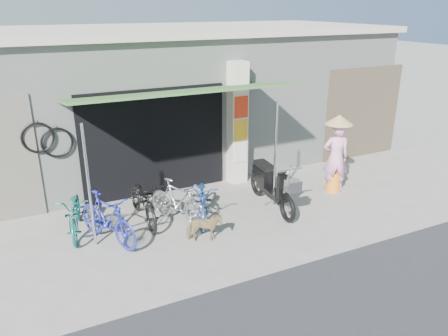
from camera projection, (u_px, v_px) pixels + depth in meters
name	position (u px, v px, depth m)	size (l,w,h in m)	color
ground	(255.00, 229.00, 8.78)	(80.00, 80.00, 0.00)	gray
bicycle_shop	(168.00, 94.00, 12.42)	(12.30, 5.30, 3.66)	#AAB0A7
shop_pillar	(237.00, 124.00, 10.66)	(0.42, 0.44, 3.00)	beige
awning	(180.00, 94.00, 8.90)	(4.60, 1.88, 2.72)	#355D2A
neighbour_right	(362.00, 113.00, 12.55)	(2.60, 0.06, 2.60)	brown
bike_teal	(76.00, 212.00, 8.50)	(0.57, 1.65, 0.86)	#156257
bike_blue	(107.00, 219.00, 8.13)	(0.46, 1.64, 0.99)	#21299B
bike_black	(143.00, 200.00, 8.96)	(0.61, 1.75, 0.92)	black
bike_silver	(178.00, 202.00, 8.89)	(0.44, 1.54, 0.93)	#B5B6BB
bike_navy	(203.00, 199.00, 9.06)	(0.58, 1.65, 0.87)	#1F4791
street_dog	(204.00, 228.00, 8.22)	(0.31, 0.68, 0.57)	tan
moped	(271.00, 185.00, 9.57)	(0.58, 2.04, 1.16)	black
nun	(336.00, 155.00, 10.25)	(0.73, 0.64, 1.88)	pink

